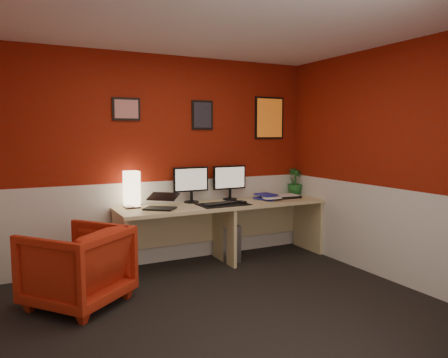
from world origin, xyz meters
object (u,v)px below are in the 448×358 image
Objects in this scene: desk at (224,233)px; armchair at (77,266)px; monitor_right at (230,177)px; pc_tower at (226,241)px; laptop at (160,200)px; potted_plant at (295,182)px; monitor_left at (191,179)px; shoji_lamp at (132,190)px; zen_tray at (285,197)px.

desk reaches higher than armchair.
monitor_right reaches higher than desk.
pc_tower is at bearing 50.64° from desk.
pc_tower is 0.56× the size of armchair.
desk is 0.72m from monitor_right.
laptop is at bearing -165.46° from monitor_right.
armchair is (-0.97, -0.53, -0.48)m from laptop.
pc_tower is at bearing -174.53° from potted_plant.
laptop is 0.41× the size of armchair.
monitor_left is (-0.33, 0.23, 0.66)m from desk.
desk is 1.34m from potted_plant.
monitor_right is at bearing 1.51° from shoji_lamp.
potted_plant reaches higher than laptop.
potted_plant is at bearing 10.12° from desk.
potted_plant is (1.54, -0.01, -0.11)m from monitor_left.
monitor_right is 0.80m from zen_tray.
laptop reaches higher than desk.
desk is 7.43× the size of zen_tray.
shoji_lamp is at bearing 175.36° from zen_tray.
shoji_lamp reaches higher than pc_tower.
pc_tower is at bearing -15.95° from monitor_left.
armchair reaches higher than pc_tower.
monitor_right reaches higher than armchair.
shoji_lamp is at bearing 176.96° from laptop.
shoji_lamp is 1.21× the size of laptop.
monitor_left reaches higher than armchair.
shoji_lamp is 0.89× the size of pc_tower.
monitor_right is 1.59× the size of potted_plant.
shoji_lamp reaches higher than desk.
monitor_left is 1.29× the size of pc_tower.
monitor_left is at bearing 169.13° from armchair.
shoji_lamp is 0.75m from monitor_left.
laptop is at bearing -172.66° from potted_plant.
pc_tower is (0.42, -0.12, -0.80)m from monitor_left.
shoji_lamp is (-1.08, 0.18, 0.56)m from desk.
desk is 1.23m from shoji_lamp.
monitor_left reaches higher than zen_tray.
desk is 0.96m from laptop.
desk is 1.88m from armchair.
shoji_lamp reaches higher than zen_tray.
desk is 4.48× the size of monitor_left.
zen_tray is (0.72, -0.20, -0.28)m from monitor_right.
desk is 7.88× the size of laptop.
pc_tower is at bearing 49.24° from laptop.
pc_tower is at bearing -3.77° from shoji_lamp.
potted_plant reaches higher than zen_tray.
monitor_left and monitor_right have the same top height.
laptop is 0.60m from monitor_left.
laptop is at bearing -166.66° from pc_tower.
zen_tray is 0.44× the size of armchair.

